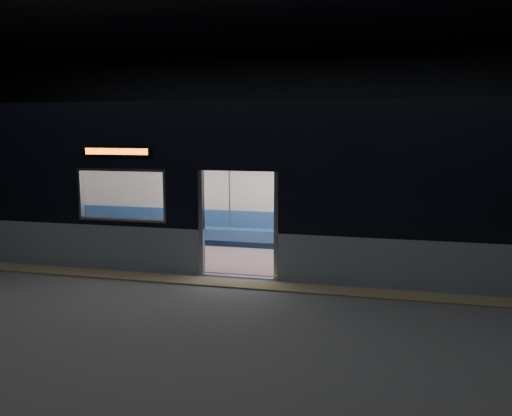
% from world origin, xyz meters
% --- Properties ---
extents(station_floor, '(24.00, 14.00, 0.01)m').
position_xyz_m(station_floor, '(0.00, 0.00, -0.01)').
color(station_floor, '#47494C').
rests_on(station_floor, ground).
extents(station_envelope, '(24.00, 14.00, 5.00)m').
position_xyz_m(station_envelope, '(0.00, 0.00, 3.66)').
color(station_envelope, black).
rests_on(station_envelope, station_floor).
extents(tactile_strip, '(22.80, 0.50, 0.03)m').
position_xyz_m(tactile_strip, '(0.00, 0.55, 0.01)').
color(tactile_strip, '#8C7F59').
rests_on(tactile_strip, station_floor).
extents(metro_car, '(18.00, 3.04, 3.35)m').
position_xyz_m(metro_car, '(-0.00, 2.54, 1.85)').
color(metro_car, gray).
rests_on(metro_car, station_floor).
extents(passenger, '(0.43, 0.73, 1.42)m').
position_xyz_m(passenger, '(4.80, 3.55, 0.82)').
color(passenger, black).
rests_on(passenger, metro_car).
extents(handbag, '(0.40, 0.38, 0.16)m').
position_xyz_m(handbag, '(4.80, 3.31, 0.70)').
color(handbag, black).
rests_on(handbag, passenger).
extents(transit_map, '(0.93, 0.03, 0.60)m').
position_xyz_m(transit_map, '(1.70, 3.85, 1.45)').
color(transit_map, white).
rests_on(transit_map, metro_car).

